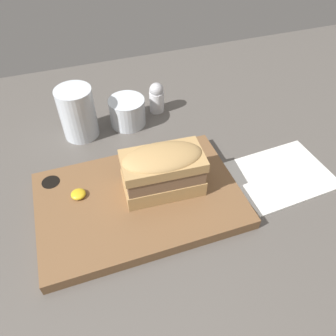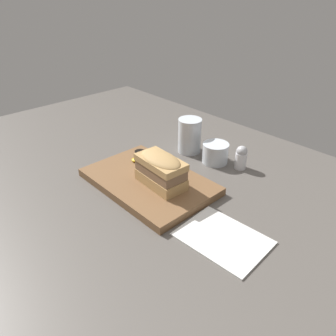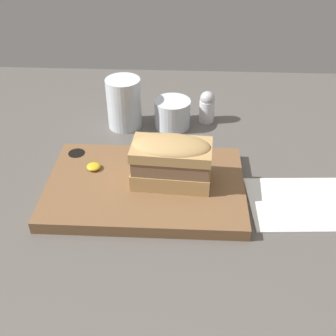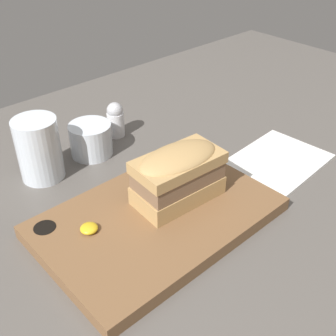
{
  "view_description": "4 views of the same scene",
  "coord_description": "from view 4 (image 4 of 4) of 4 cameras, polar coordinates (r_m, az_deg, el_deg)",
  "views": [
    {
      "loc": [
        -11.82,
        -34.51,
        49.23
      ],
      "look_at": [
        1.01,
        2.9,
        8.84
      ],
      "focal_mm": 35.0,
      "sensor_mm": 36.0,
      "label": 1
    },
    {
      "loc": [
        55.44,
        -46.52,
        52.09
      ],
      "look_at": [
        0.93,
        4.38,
        9.03
      ],
      "focal_mm": 35.0,
      "sensor_mm": 36.0,
      "label": 2
    },
    {
      "loc": [
        2.34,
        -57.29,
        51.57
      ],
      "look_at": [
        -0.57,
        1.87,
        7.79
      ],
      "focal_mm": 45.0,
      "sensor_mm": 36.0,
      "label": 3
    },
    {
      "loc": [
        -36.74,
        -35.38,
        46.21
      ],
      "look_at": [
        -0.88,
        4.03,
        9.76
      ],
      "focal_mm": 45.0,
      "sensor_mm": 36.0,
      "label": 4
    }
  ],
  "objects": [
    {
      "name": "mustard_dollop",
      "position": [
        0.62,
        -10.65,
        -8.03
      ],
      "size": [
        2.6,
        2.6,
        1.04
      ],
      "color": "gold",
      "rests_on": "serving_board"
    },
    {
      "name": "sandwich",
      "position": [
        0.65,
        1.49,
        -0.65
      ],
      "size": [
        14.33,
        8.35,
        9.02
      ],
      "rotation": [
        0.0,
        0.0,
        -0.06
      ],
      "color": "tan",
      "rests_on": "serving_board"
    },
    {
      "name": "wine_glass",
      "position": [
        0.82,
        -10.39,
        3.69
      ],
      "size": [
        8.13,
        8.13,
        6.31
      ],
      "color": "silver",
      "rests_on": "dining_table"
    },
    {
      "name": "serving_board",
      "position": [
        0.66,
        -1.51,
        -6.72
      ],
      "size": [
        35.69,
        23.54,
        2.3
      ],
      "color": "brown",
      "rests_on": "dining_table"
    },
    {
      "name": "salt_shaker",
      "position": [
        0.88,
        -7.12,
        6.57
      ],
      "size": [
        3.51,
        3.51,
        7.42
      ],
      "color": "white",
      "rests_on": "dining_table"
    },
    {
      "name": "dining_table",
      "position": [
        0.68,
        2.85,
        -7.23
      ],
      "size": [
        175.99,
        114.48,
        2.0
      ],
      "color": "#56514C",
      "rests_on": "ground"
    },
    {
      "name": "napkin",
      "position": [
        0.83,
        14.49,
        0.96
      ],
      "size": [
        19.8,
        15.33,
        0.4
      ],
      "rotation": [
        0.0,
        0.0,
        0.06
      ],
      "color": "white",
      "rests_on": "dining_table"
    },
    {
      "name": "water_glass",
      "position": [
        0.77,
        -17.0,
        1.99
      ],
      "size": [
        7.65,
        7.65,
        11.36
      ],
      "color": "silver",
      "rests_on": "dining_table"
    }
  ]
}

